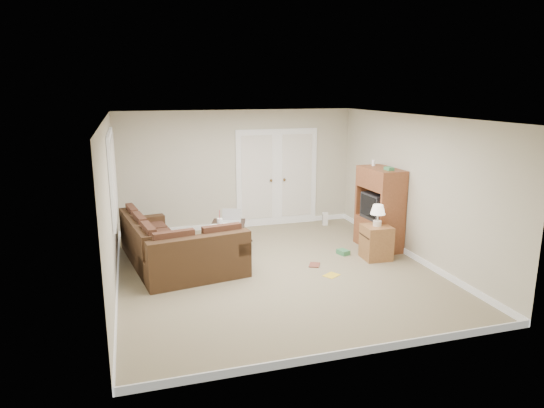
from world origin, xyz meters
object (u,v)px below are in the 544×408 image
object	(u,v)px
tv_armoire	(379,208)
sectional_sofa	(171,251)
coffee_table	(227,239)
side_cabinet	(376,239)

from	to	relation	value
tv_armoire	sectional_sofa	bearing A→B (deg)	176.43
coffee_table	side_cabinet	size ratio (longest dim) A/B	1.37
coffee_table	tv_armoire	bearing A→B (deg)	7.21
sectional_sofa	tv_armoire	bearing A→B (deg)	-10.06
coffee_table	tv_armoire	xyz separation A→B (m)	(2.79, -0.49, 0.49)
side_cabinet	coffee_table	bearing A→B (deg)	160.27
sectional_sofa	coffee_table	bearing A→B (deg)	14.38
side_cabinet	tv_armoire	bearing A→B (deg)	61.59
sectional_sofa	side_cabinet	distance (m)	3.54
sectional_sofa	coffee_table	world-z (taller)	coffee_table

